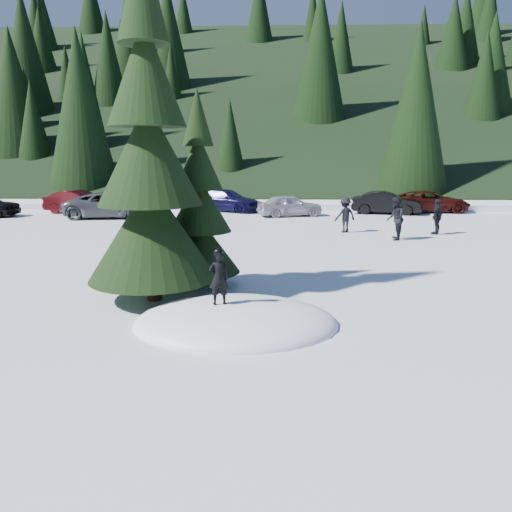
{
  "coord_description": "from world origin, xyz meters",
  "views": [
    {
      "loc": [
        0.75,
        -10.37,
        3.63
      ],
      "look_at": [
        0.38,
        2.05,
        1.1
      ],
      "focal_mm": 35.0,
      "sensor_mm": 36.0,
      "label": 1
    }
  ],
  "objects_px": {
    "spruce_tall": "(149,168)",
    "car_2": "(111,205)",
    "car_4": "(290,205)",
    "car_5": "(387,203)",
    "spruce_short": "(200,211)",
    "car_3": "(226,200)",
    "child_skier": "(219,278)",
    "car_6": "(430,202)",
    "car_1": "(79,202)",
    "adult_2": "(345,215)",
    "adult_1": "(437,217)",
    "adult_0": "(395,218)"
  },
  "relations": [
    {
      "from": "car_3",
      "to": "adult_0",
      "type": "bearing_deg",
      "value": -118.13
    },
    {
      "from": "car_1",
      "to": "car_2",
      "type": "relative_size",
      "value": 0.82
    },
    {
      "from": "adult_0",
      "to": "adult_2",
      "type": "relative_size",
      "value": 1.13
    },
    {
      "from": "car_1",
      "to": "car_2",
      "type": "height_order",
      "value": "car_2"
    },
    {
      "from": "spruce_tall",
      "to": "car_6",
      "type": "relative_size",
      "value": 1.76
    },
    {
      "from": "spruce_short",
      "to": "car_4",
      "type": "relative_size",
      "value": 1.39
    },
    {
      "from": "spruce_tall",
      "to": "adult_2",
      "type": "bearing_deg",
      "value": 60.48
    },
    {
      "from": "adult_2",
      "to": "car_2",
      "type": "relative_size",
      "value": 0.31
    },
    {
      "from": "adult_2",
      "to": "car_1",
      "type": "height_order",
      "value": "adult_2"
    },
    {
      "from": "adult_1",
      "to": "car_3",
      "type": "distance_m",
      "value": 14.13
    },
    {
      "from": "spruce_tall",
      "to": "child_skier",
      "type": "relative_size",
      "value": 7.44
    },
    {
      "from": "spruce_short",
      "to": "car_5",
      "type": "distance_m",
      "value": 19.94
    },
    {
      "from": "spruce_tall",
      "to": "car_3",
      "type": "xyz_separation_m",
      "value": [
        0.04,
        20.31,
        -2.62
      ]
    },
    {
      "from": "spruce_tall",
      "to": "spruce_short",
      "type": "relative_size",
      "value": 1.6
    },
    {
      "from": "spruce_tall",
      "to": "adult_0",
      "type": "distance_m",
      "value": 12.74
    },
    {
      "from": "adult_2",
      "to": "car_6",
      "type": "distance_m",
      "value": 10.99
    },
    {
      "from": "car_2",
      "to": "car_6",
      "type": "xyz_separation_m",
      "value": [
        19.53,
        3.53,
        -0.05
      ]
    },
    {
      "from": "spruce_short",
      "to": "car_1",
      "type": "bearing_deg",
      "value": 120.08
    },
    {
      "from": "car_4",
      "to": "car_5",
      "type": "xyz_separation_m",
      "value": [
        6.07,
        1.39,
        0.04
      ]
    },
    {
      "from": "car_6",
      "to": "adult_2",
      "type": "bearing_deg",
      "value": 140.47
    },
    {
      "from": "car_4",
      "to": "car_5",
      "type": "distance_m",
      "value": 6.22
    },
    {
      "from": "adult_2",
      "to": "car_5",
      "type": "height_order",
      "value": "adult_2"
    },
    {
      "from": "spruce_tall",
      "to": "adult_0",
      "type": "bearing_deg",
      "value": 48.3
    },
    {
      "from": "child_skier",
      "to": "car_6",
      "type": "distance_m",
      "value": 24.78
    },
    {
      "from": "car_3",
      "to": "car_5",
      "type": "xyz_separation_m",
      "value": [
        10.11,
        -1.24,
        -0.01
      ]
    },
    {
      "from": "adult_2",
      "to": "child_skier",
      "type": "bearing_deg",
      "value": 47.56
    },
    {
      "from": "spruce_tall",
      "to": "adult_1",
      "type": "relative_size",
      "value": 5.21
    },
    {
      "from": "child_skier",
      "to": "car_2",
      "type": "xyz_separation_m",
      "value": [
        -8.21,
        18.52,
        -0.32
      ]
    },
    {
      "from": "car_2",
      "to": "child_skier",
      "type": "bearing_deg",
      "value": -161.98
    },
    {
      "from": "child_skier",
      "to": "car_5",
      "type": "relative_size",
      "value": 0.27
    },
    {
      "from": "spruce_tall",
      "to": "adult_1",
      "type": "height_order",
      "value": "spruce_tall"
    },
    {
      "from": "spruce_short",
      "to": "car_4",
      "type": "height_order",
      "value": "spruce_short"
    },
    {
      "from": "car_4",
      "to": "adult_0",
      "type": "bearing_deg",
      "value": -168.32
    },
    {
      "from": "adult_1",
      "to": "car_5",
      "type": "distance_m",
      "value": 8.11
    },
    {
      "from": "spruce_tall",
      "to": "adult_2",
      "type": "xyz_separation_m",
      "value": [
        6.47,
        11.43,
        -2.49
      ]
    },
    {
      "from": "car_6",
      "to": "car_3",
      "type": "bearing_deg",
      "value": 87.34
    },
    {
      "from": "car_1",
      "to": "car_3",
      "type": "distance_m",
      "value": 9.24
    },
    {
      "from": "adult_1",
      "to": "car_3",
      "type": "height_order",
      "value": "adult_1"
    },
    {
      "from": "car_2",
      "to": "car_5",
      "type": "xyz_separation_m",
      "value": [
        16.51,
        2.45,
        -0.04
      ]
    },
    {
      "from": "child_skier",
      "to": "adult_1",
      "type": "bearing_deg",
      "value": -138.69
    },
    {
      "from": "adult_1",
      "to": "car_5",
      "type": "height_order",
      "value": "adult_1"
    },
    {
      "from": "adult_1",
      "to": "car_1",
      "type": "height_order",
      "value": "adult_1"
    },
    {
      "from": "car_5",
      "to": "adult_2",
      "type": "bearing_deg",
      "value": 167.21
    },
    {
      "from": "car_2",
      "to": "car_3",
      "type": "distance_m",
      "value": 7.38
    },
    {
      "from": "spruce_tall",
      "to": "car_3",
      "type": "bearing_deg",
      "value": 89.9
    },
    {
      "from": "car_2",
      "to": "car_4",
      "type": "xyz_separation_m",
      "value": [
        10.44,
        1.06,
        -0.08
      ]
    },
    {
      "from": "car_5",
      "to": "car_3",
      "type": "bearing_deg",
      "value": 95.95
    },
    {
      "from": "spruce_tall",
      "to": "car_2",
      "type": "height_order",
      "value": "spruce_tall"
    },
    {
      "from": "adult_2",
      "to": "car_4",
      "type": "xyz_separation_m",
      "value": [
        -2.39,
        6.24,
        -0.17
      ]
    },
    {
      "from": "child_skier",
      "to": "car_5",
      "type": "distance_m",
      "value": 22.55
    }
  ]
}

